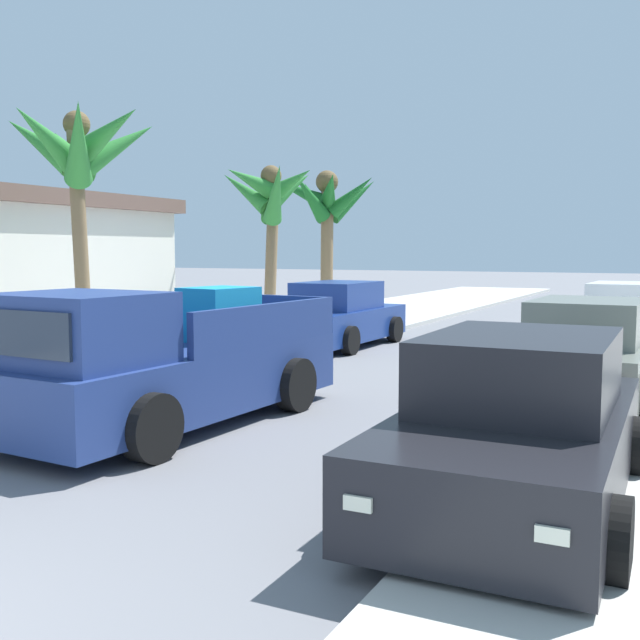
% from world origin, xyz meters
% --- Properties ---
extents(sidewalk_left, '(5.22, 60.00, 0.12)m').
position_xyz_m(sidewalk_left, '(-5.43, 12.00, 0.06)').
color(sidewalk_left, beige).
rests_on(sidewalk_left, ground).
extents(curb_left, '(0.16, 60.00, 0.10)m').
position_xyz_m(curb_left, '(-4.22, 12.00, 0.05)').
color(curb_left, silver).
rests_on(curb_left, ground).
extents(pickup_truck, '(2.39, 5.29, 1.80)m').
position_xyz_m(pickup_truck, '(-1.46, 5.87, 0.80)').
color(pickup_truck, navy).
rests_on(pickup_truck, ground).
extents(car_left_near, '(2.09, 4.29, 1.54)m').
position_xyz_m(car_left_near, '(3.15, 10.15, 0.71)').
color(car_left_near, slate).
rests_on(car_left_near, ground).
extents(car_right_near, '(2.13, 4.30, 1.54)m').
position_xyz_m(car_right_near, '(3.16, 16.68, 0.71)').
color(car_right_near, silver).
rests_on(car_right_near, ground).
extents(car_left_mid, '(2.06, 4.28, 1.54)m').
position_xyz_m(car_left_mid, '(-2.99, 14.22, 0.71)').
color(car_left_mid, navy).
rests_on(car_left_mid, ground).
extents(car_right_mid, '(2.08, 4.29, 1.54)m').
position_xyz_m(car_right_mid, '(3.23, 4.87, 0.71)').
color(car_right_mid, black).
rests_on(car_right_mid, ground).
extents(palm_tree_right_fore, '(3.98, 3.41, 5.22)m').
position_xyz_m(palm_tree_right_fore, '(-6.85, 9.89, 4.30)').
color(palm_tree_right_fore, brown).
rests_on(palm_tree_right_fore, ground).
extents(palm_tree_left_back, '(3.88, 4.05, 5.03)m').
position_xyz_m(palm_tree_left_back, '(-6.93, 21.45, 3.95)').
color(palm_tree_left_back, brown).
rests_on(palm_tree_left_back, ground).
extents(palm_tree_right_back, '(3.34, 3.56, 4.89)m').
position_xyz_m(palm_tree_right_back, '(-6.99, 17.71, 3.89)').
color(palm_tree_right_back, brown).
rests_on(palm_tree_right_back, ground).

